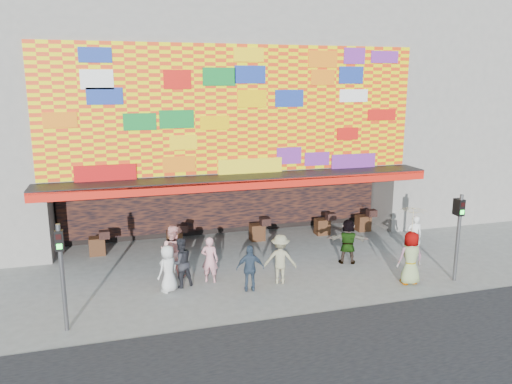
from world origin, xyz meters
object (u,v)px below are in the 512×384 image
Objects in this scene: ped_c at (181,263)px; ped_g at (411,258)px; ped_h at (414,235)px; ped_a at (168,269)px; signal_left at (61,266)px; signal_right at (459,228)px; ped_d at (280,259)px; ped_f at (348,241)px; ped_i at (173,251)px; parasol at (413,221)px; ped_e at (250,268)px; ped_b at (210,260)px.

ped_c is 7.60m from ped_g.
ped_c is 1.06× the size of ped_h.
ped_g is (7.80, -1.61, 0.13)m from ped_a.
ped_g is at bearing 1.07° from signal_left.
signal_right reaches higher than ped_h.
ped_d is 6.03m from ped_h.
ped_f is 0.93× the size of ped_g.
signal_right is 9.67m from ped_i.
parasol is (1.11, -2.35, 1.33)m from ped_f.
ped_d is at bearing 165.74° from signal_right.
ped_e is 5.35m from ped_g.
signal_left reaches higher than ped_g.
ped_g is (1.11, -2.35, 0.06)m from ped_f.
ped_a is 1.01× the size of ped_e.
ped_c is 9.16m from ped_h.
ped_e is 0.83× the size of ped_i.
ped_i is at bearing 42.83° from signal_left.
ped_c reaches higher than ped_a.
signal_right is 6.03m from ped_d.
ped_i is (0.30, 1.21, 0.15)m from ped_a.
ped_f reaches higher than ped_c.
signal_left is 1.79× the size of ped_f.
signal_left is 5.04m from ped_b.
ped_e is at bearing 135.73° from ped_c.
parasol is (5.27, -0.92, 1.41)m from ped_e.
ped_g is 1.27m from parasol.
ped_i reaches higher than ped_g.
ped_g is at bearing 180.00° from parasol.
ped_i is (3.27, 3.03, -0.94)m from signal_left.
signal_right is 1.91× the size of ped_h.
ped_d is 4.32m from ped_g.
ped_g is 8.02m from ped_i.
parasol reaches higher than ped_f.
signal_left is 1.91× the size of ped_b.
ped_a is at bearing 40.78° from ped_b.
ped_f is at bearing 137.09° from signal_right.
ped_h is 0.83× the size of parasol.
ped_g is at bearing 130.66° from ped_a.
ped_i is at bearing 161.67° from signal_right.
ped_c is 3.29m from ped_d.
signal_right is at bearing 104.77° from ped_h.
ped_a is 0.84× the size of ped_i.
ped_h is (9.14, 0.56, -0.05)m from ped_c.
ped_h is 0.85× the size of ped_i.
ped_b reaches higher than ped_e.
ped_e is at bearing 160.39° from ped_b.
ped_i reaches higher than ped_h.
ped_b is at bearing 158.01° from ped_a.
parasol is (6.37, -2.01, 1.39)m from ped_b.
ped_g reaches higher than ped_h.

